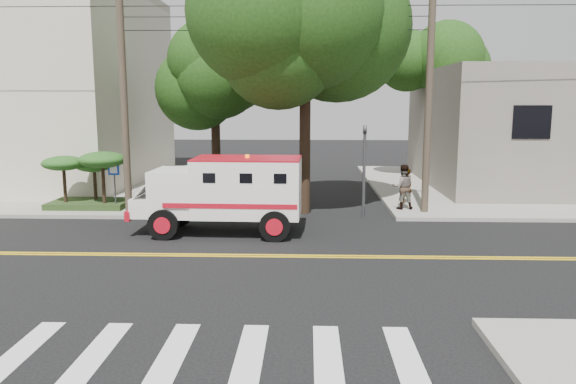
{
  "coord_description": "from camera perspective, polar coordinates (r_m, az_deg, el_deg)",
  "views": [
    {
      "loc": [
        1.63,
        -16.02,
        4.53
      ],
      "look_at": [
        0.98,
        1.97,
        1.6
      ],
      "focal_mm": 35.0,
      "sensor_mm": 36.0,
      "label": 1
    }
  ],
  "objects": [
    {
      "name": "sidewalk_ne",
      "position": [
        32.13,
        23.71,
        0.49
      ],
      "size": [
        17.0,
        17.0,
        0.15
      ],
      "primitive_type": "cube",
      "color": "gray",
      "rests_on": "ground"
    },
    {
      "name": "sidewalk_nw",
      "position": [
        33.47,
        -24.85,
        0.74
      ],
      "size": [
        17.0,
        17.0,
        0.15
      ],
      "primitive_type": "cube",
      "color": "gray",
      "rests_on": "ground"
    },
    {
      "name": "tree_right",
      "position": [
        32.64,
        15.14,
        11.68
      ],
      "size": [
        4.8,
        4.5,
        8.2
      ],
      "color": "black",
      "rests_on": "ground"
    },
    {
      "name": "building_left",
      "position": [
        35.44,
        -27.24,
        9.24
      ],
      "size": [
        16.0,
        14.0,
        10.0
      ],
      "primitive_type": "cube",
      "color": "beige",
      "rests_on": "sidewalk_nw"
    },
    {
      "name": "palm_planter",
      "position": [
        24.56,
        -19.64,
        1.97
      ],
      "size": [
        3.52,
        2.63,
        2.36
      ],
      "color": "#1E3314",
      "rests_on": "sidewalk_nw"
    },
    {
      "name": "utility_pole_right",
      "position": [
        22.7,
        14.1,
        8.9
      ],
      "size": [
        0.28,
        0.28,
        9.0
      ],
      "primitive_type": "cylinder",
      "color": "#382D23",
      "rests_on": "ground"
    },
    {
      "name": "pedestrian_a",
      "position": [
        24.76,
        11.93,
        0.63
      ],
      "size": [
        0.64,
        0.52,
        1.51
      ],
      "primitive_type": "imported",
      "rotation": [
        0.0,
        0.0,
        3.48
      ],
      "color": "gray",
      "rests_on": "sidewalk_ne"
    },
    {
      "name": "traffic_signal",
      "position": [
        21.85,
        7.76,
        3.11
      ],
      "size": [
        0.15,
        0.18,
        3.6
      ],
      "color": "#3F3F42",
      "rests_on": "ground"
    },
    {
      "name": "ground",
      "position": [
        16.73,
        -3.63,
        -6.49
      ],
      "size": [
        100.0,
        100.0,
        0.0
      ],
      "primitive_type": "plane",
      "color": "black",
      "rests_on": "ground"
    },
    {
      "name": "building_right",
      "position": [
        32.89,
        26.18,
        5.9
      ],
      "size": [
        14.0,
        12.0,
        6.0
      ],
      "primitive_type": "cube",
      "color": "slate",
      "rests_on": "sidewalk_ne"
    },
    {
      "name": "tree_left",
      "position": [
        28.16,
        -6.89,
        11.63
      ],
      "size": [
        4.48,
        4.2,
        7.7
      ],
      "color": "black",
      "rests_on": "ground"
    },
    {
      "name": "pedestrian_b",
      "position": [
        23.34,
        11.58,
        0.52
      ],
      "size": [
        0.94,
        0.76,
        1.83
      ],
      "primitive_type": "imported",
      "rotation": [
        0.0,
        0.0,
        3.22
      ],
      "color": "gray",
      "rests_on": "sidewalk_ne"
    },
    {
      "name": "tree_main",
      "position": [
        22.39,
        2.95,
        16.08
      ],
      "size": [
        6.08,
        5.7,
        9.85
      ],
      "color": "black",
      "rests_on": "ground"
    },
    {
      "name": "armored_truck",
      "position": [
        19.31,
        -6.32,
        0.16
      ],
      "size": [
        5.85,
        2.49,
        2.63
      ],
      "rotation": [
        0.0,
        0.0,
        -0.03
      ],
      "color": "white",
      "rests_on": "ground"
    },
    {
      "name": "accessibility_sign",
      "position": [
        23.74,
        -17.22,
        1.17
      ],
      "size": [
        0.45,
        0.1,
        2.02
      ],
      "color": "#3F3F42",
      "rests_on": "ground"
    },
    {
      "name": "utility_pole_left",
      "position": [
        23.17,
        -16.32,
        8.81
      ],
      "size": [
        0.28,
        0.28,
        9.0
      ],
      "primitive_type": "cylinder",
      "color": "#382D23",
      "rests_on": "ground"
    }
  ]
}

